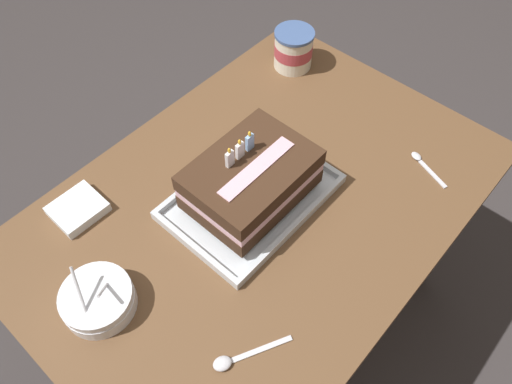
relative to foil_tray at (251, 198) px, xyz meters
name	(u,v)px	position (x,y,z in m)	size (l,w,h in m)	color
ground_plane	(259,320)	(0.01, -0.02, -0.72)	(8.00, 8.00, 0.00)	#383333
dining_table	(261,225)	(0.01, -0.02, -0.11)	(1.10, 0.76, 0.72)	brown
foil_tray	(251,198)	(0.00, 0.00, 0.00)	(0.37, 0.26, 0.02)	silver
birthday_cake	(251,179)	(0.00, 0.00, 0.07)	(0.27, 0.19, 0.16)	#3D2618
bowl_stack	(98,300)	(-0.38, 0.05, 0.02)	(0.14, 0.14, 0.11)	white
ice_cream_tub	(293,49)	(0.42, 0.22, 0.05)	(0.11, 0.11, 0.11)	silver
serving_spoon_near_tray	(422,162)	(0.35, -0.23, 0.00)	(0.05, 0.12, 0.01)	silver
serving_spoon_by_bowls	(231,360)	(-0.29, -0.22, 0.00)	(0.15, 0.09, 0.01)	silver
napkin_pile	(78,209)	(-0.28, 0.26, 0.00)	(0.11, 0.10, 0.02)	white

